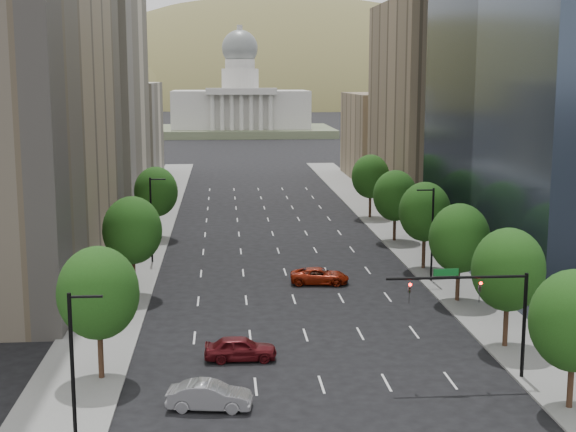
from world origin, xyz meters
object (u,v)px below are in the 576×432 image
object	(u,v)px
car_maroon	(241,348)
car_silver	(209,396)
traffic_signal	(487,302)
car_red_far	(320,276)
capitol	(240,109)

from	to	relation	value
car_maroon	car_silver	xyz separation A→B (m)	(-2.01, -8.18, -0.03)
car_maroon	car_silver	bearing A→B (deg)	166.77
traffic_signal	car_maroon	distance (m)	16.86
car_silver	car_red_far	world-z (taller)	car_silver
car_maroon	car_red_far	bearing A→B (deg)	-20.80
car_silver	car_maroon	bearing A→B (deg)	-6.05
car_silver	car_red_far	size ratio (longest dim) A/B	0.91
capitol	car_red_far	bearing A→B (deg)	-89.15
traffic_signal	car_maroon	bearing A→B (deg)	162.34
capitol	car_silver	distance (m)	223.19
capitol	car_maroon	world-z (taller)	capitol
car_red_far	traffic_signal	bearing A→B (deg)	-156.45
capitol	car_red_far	xyz separation A→B (m)	(2.88, -194.59, -7.82)
car_silver	capitol	bearing A→B (deg)	5.91
traffic_signal	car_silver	xyz separation A→B (m)	(-17.53, -3.24, -4.36)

